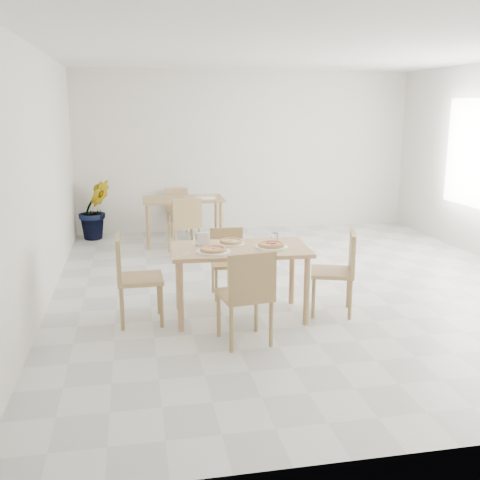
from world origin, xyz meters
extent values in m
plane|color=silver|center=(0.00, 0.00, 0.00)|extent=(7.00, 7.00, 0.00)
plane|color=white|center=(0.00, 0.00, 2.80)|extent=(7.00, 7.00, 0.00)
plane|color=silver|center=(0.00, 3.50, 1.40)|extent=(6.00, 0.00, 6.00)
plane|color=silver|center=(-3.00, 0.00, 1.40)|extent=(0.00, 7.00, 7.00)
cube|color=tan|center=(-0.96, -0.90, 0.73)|extent=(1.44, 0.87, 0.04)
cylinder|color=tan|center=(-1.60, -1.19, 0.35)|extent=(0.06, 0.06, 0.71)
cylinder|color=tan|center=(-0.35, -1.26, 0.35)|extent=(0.06, 0.06, 0.71)
cylinder|color=tan|center=(-1.57, -0.54, 0.35)|extent=(0.06, 0.06, 0.71)
cylinder|color=tan|center=(-0.31, -0.61, 0.35)|extent=(0.06, 0.06, 0.71)
cube|color=tan|center=(-1.04, -1.56, 0.46)|extent=(0.51, 0.51, 0.04)
cube|color=tan|center=(-1.01, -1.76, 0.69)|extent=(0.45, 0.11, 0.43)
cylinder|color=tan|center=(-0.88, -1.34, 0.22)|extent=(0.04, 0.04, 0.44)
cylinder|color=tan|center=(-1.26, -1.40, 0.22)|extent=(0.04, 0.04, 0.44)
cylinder|color=tan|center=(-0.82, -1.72, 0.22)|extent=(0.04, 0.04, 0.44)
cylinder|color=tan|center=(-1.21, -1.78, 0.22)|extent=(0.04, 0.04, 0.44)
cube|color=tan|center=(-0.96, -0.24, 0.40)|extent=(0.40, 0.40, 0.04)
cube|color=tan|center=(-0.96, -0.06, 0.60)|extent=(0.39, 0.05, 0.37)
cylinder|color=tan|center=(-1.13, -0.40, 0.19)|extent=(0.03, 0.03, 0.38)
cylinder|color=tan|center=(-0.80, -0.41, 0.19)|extent=(0.03, 0.03, 0.38)
cylinder|color=tan|center=(-1.12, -0.07, 0.19)|extent=(0.03, 0.03, 0.38)
cylinder|color=tan|center=(-0.79, -0.07, 0.19)|extent=(0.03, 0.03, 0.38)
cube|color=tan|center=(-1.98, -0.87, 0.46)|extent=(0.46, 0.46, 0.04)
cube|color=tan|center=(-2.19, -0.87, 0.70)|extent=(0.05, 0.45, 0.43)
cylinder|color=tan|center=(-1.79, -1.06, 0.22)|extent=(0.04, 0.04, 0.44)
cylinder|color=tan|center=(-1.79, -0.67, 0.22)|extent=(0.04, 0.04, 0.44)
cylinder|color=tan|center=(-2.17, -1.06, 0.22)|extent=(0.04, 0.04, 0.44)
cylinder|color=tan|center=(-2.18, -0.68, 0.22)|extent=(0.04, 0.04, 0.44)
cube|color=tan|center=(0.02, -0.98, 0.45)|extent=(0.56, 0.56, 0.04)
cube|color=tan|center=(0.21, -1.04, 0.68)|extent=(0.18, 0.43, 0.42)
cylinder|color=tan|center=(-0.09, -0.74, 0.21)|extent=(0.04, 0.04, 0.43)
cylinder|color=tan|center=(-0.21, -1.09, 0.21)|extent=(0.04, 0.04, 0.43)
cylinder|color=tan|center=(0.26, -0.86, 0.21)|extent=(0.04, 0.04, 0.43)
cylinder|color=tan|center=(0.14, -1.22, 0.21)|extent=(0.04, 0.04, 0.43)
cylinder|color=white|center=(-1.26, -1.06, 0.76)|extent=(0.34, 0.34, 0.02)
cylinder|color=white|center=(-1.02, -0.75, 0.76)|extent=(0.29, 0.29, 0.02)
cylinder|color=white|center=(-0.64, -0.97, 0.76)|extent=(0.35, 0.35, 0.02)
cylinder|color=#F1BA71|center=(-1.26, -1.06, 0.77)|extent=(0.26, 0.26, 0.01)
torus|color=#F1BA71|center=(-1.26, -1.06, 0.78)|extent=(0.26, 0.26, 0.03)
cylinder|color=#ED4629|center=(-1.26, -1.06, 0.78)|extent=(0.20, 0.20, 0.01)
ellipsoid|color=#1D6116|center=(-1.26, -1.06, 0.79)|extent=(0.05, 0.04, 0.01)
cylinder|color=#F1BA71|center=(-1.02, -0.75, 0.77)|extent=(0.30, 0.30, 0.01)
torus|color=#F1BA71|center=(-1.02, -0.75, 0.78)|extent=(0.30, 0.30, 0.03)
cylinder|color=beige|center=(-1.02, -0.75, 0.78)|extent=(0.22, 0.22, 0.01)
cylinder|color=#F1BA71|center=(-0.64, -0.97, 0.77)|extent=(0.34, 0.34, 0.01)
torus|color=#F1BA71|center=(-0.64, -0.97, 0.78)|extent=(0.34, 0.34, 0.03)
cylinder|color=#ED4629|center=(-0.64, -0.97, 0.78)|extent=(0.26, 0.26, 0.01)
cylinder|color=white|center=(-1.36, -0.72, 0.81)|extent=(0.08, 0.08, 0.11)
cylinder|color=white|center=(-0.56, -0.76, 0.80)|extent=(0.08, 0.08, 0.10)
cube|color=silver|center=(-1.32, -0.76, 0.76)|extent=(0.13, 0.07, 0.01)
cube|color=white|center=(-1.32, -0.76, 0.83)|extent=(0.12, 0.06, 0.13)
cube|color=silver|center=(-1.54, -1.09, 0.75)|extent=(0.10, 0.19, 0.01)
cube|color=silver|center=(-0.47, -0.71, 0.75)|extent=(0.03, 0.16, 0.01)
cube|color=tan|center=(-1.23, 2.52, 0.73)|extent=(1.30, 0.76, 0.04)
cylinder|color=tan|center=(-1.81, 2.24, 0.35)|extent=(0.06, 0.06, 0.71)
cylinder|color=tan|center=(-0.66, 2.22, 0.35)|extent=(0.06, 0.06, 0.71)
cylinder|color=tan|center=(-1.80, 2.83, 0.35)|extent=(0.06, 0.06, 0.71)
cylinder|color=tan|center=(-0.65, 2.81, 0.35)|extent=(0.06, 0.06, 0.71)
cube|color=tan|center=(-1.29, 1.85, 0.44)|extent=(0.50, 0.50, 0.04)
cube|color=tan|center=(-1.25, 1.66, 0.67)|extent=(0.43, 0.12, 0.41)
cylinder|color=tan|center=(-1.14, 2.06, 0.21)|extent=(0.04, 0.04, 0.42)
cylinder|color=tan|center=(-1.50, 2.00, 0.21)|extent=(0.04, 0.04, 0.42)
cylinder|color=tan|center=(-1.07, 1.70, 0.21)|extent=(0.04, 0.04, 0.42)
cylinder|color=tan|center=(-1.43, 1.63, 0.21)|extent=(0.04, 0.04, 0.42)
cube|color=tan|center=(-1.24, 3.21, 0.40)|extent=(0.43, 0.43, 0.04)
cube|color=tan|center=(-1.26, 3.38, 0.60)|extent=(0.39, 0.08, 0.37)
cylinder|color=tan|center=(-1.39, 3.02, 0.19)|extent=(0.03, 0.03, 0.38)
cylinder|color=tan|center=(-1.06, 3.06, 0.19)|extent=(0.03, 0.03, 0.38)
cylinder|color=tan|center=(-1.42, 3.35, 0.19)|extent=(0.03, 0.03, 0.38)
cylinder|color=tan|center=(-1.09, 3.39, 0.19)|extent=(0.03, 0.03, 0.38)
cylinder|color=white|center=(-0.88, 2.46, 0.76)|extent=(0.32, 0.32, 0.02)
imported|color=#216F21|center=(-2.65, 3.15, 0.50)|extent=(0.68, 0.62, 1.00)
camera|label=1|loc=(-2.02, -6.40, 2.13)|focal=42.00mm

